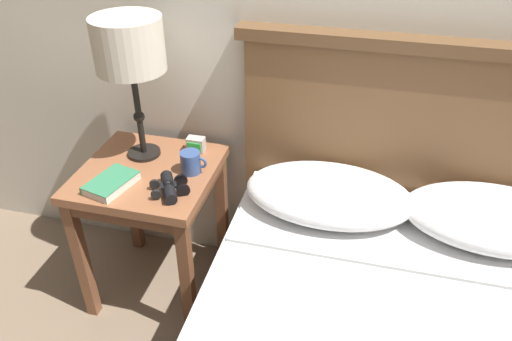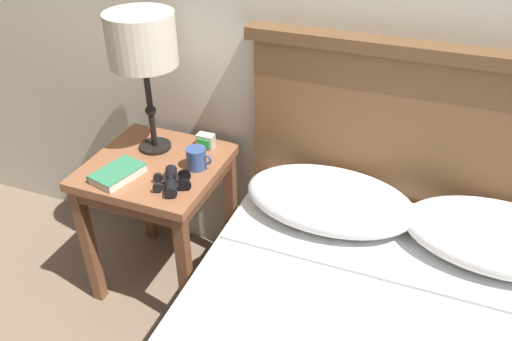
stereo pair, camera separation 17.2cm
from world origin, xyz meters
The scene contains 6 objects.
nightstand centered at (-0.52, 0.63, 0.53)m, with size 0.51×0.50×0.62m.
table_lamp centered at (-0.58, 0.74, 1.06)m, with size 0.25×0.25×0.55m.
book_on_nightstand centered at (-0.60, 0.50, 0.63)m, with size 0.16×0.21×0.03m.
binoculars_pair centered at (-0.38, 0.52, 0.64)m, with size 0.16×0.16×0.05m.
coffee_mug centered at (-0.35, 0.66, 0.66)m, with size 0.10×0.08×0.08m.
alarm_clock centered at (-0.38, 0.81, 0.65)m, with size 0.07×0.05×0.06m.
Camera 2 is at (0.44, -0.76, 1.67)m, focal length 35.00 mm.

